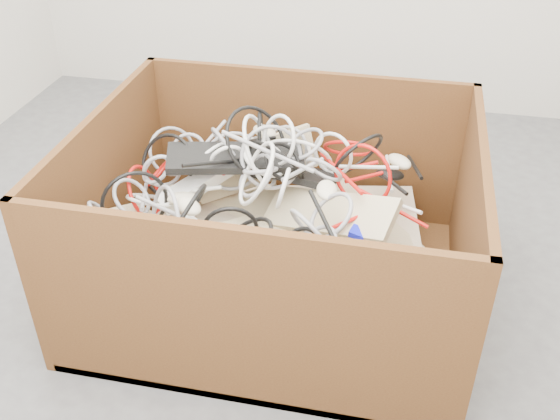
% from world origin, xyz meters
% --- Properties ---
extents(ground, '(3.00, 3.00, 0.00)m').
position_xyz_m(ground, '(0.00, 0.00, 0.00)').
color(ground, '#4A4A4C').
rests_on(ground, ground).
extents(cardboard_box, '(1.14, 0.95, 0.58)m').
position_xyz_m(cardboard_box, '(0.05, -0.02, 0.15)').
color(cardboard_box, '#422410').
rests_on(cardboard_box, ground).
extents(keyboard_pile, '(1.03, 0.77, 0.34)m').
position_xyz_m(keyboard_pile, '(0.04, -0.01, 0.28)').
color(keyboard_pile, beige).
rests_on(keyboard_pile, cardboard_box).
extents(mice_scatter, '(0.73, 0.69, 0.21)m').
position_xyz_m(mice_scatter, '(0.11, -0.02, 0.36)').
color(mice_scatter, beige).
rests_on(mice_scatter, keyboard_pile).
extents(power_strip_left, '(0.26, 0.28, 0.13)m').
position_xyz_m(power_strip_left, '(-0.18, 0.04, 0.35)').
color(power_strip_left, white).
rests_on(power_strip_left, keyboard_pile).
extents(power_strip_right, '(0.24, 0.17, 0.08)m').
position_xyz_m(power_strip_right, '(-0.08, -0.23, 0.32)').
color(power_strip_right, white).
rests_on(power_strip_right, keyboard_pile).
extents(vga_plug, '(0.06, 0.05, 0.03)m').
position_xyz_m(vga_plug, '(0.32, -0.13, 0.34)').
color(vga_plug, '#0E14D5').
rests_on(vga_plug, keyboard_pile).
extents(cable_tangle, '(0.98, 0.84, 0.40)m').
position_xyz_m(cable_tangle, '(-0.05, -0.02, 0.39)').
color(cable_tangle, gray).
rests_on(cable_tangle, keyboard_pile).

